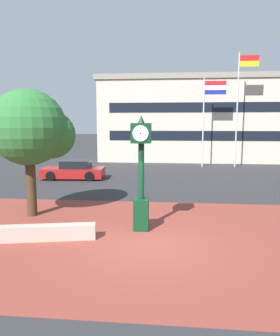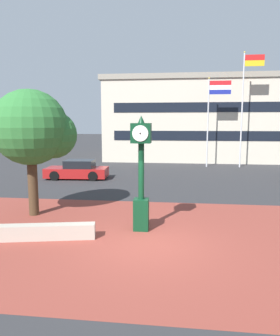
{
  "view_description": "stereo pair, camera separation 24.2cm",
  "coord_description": "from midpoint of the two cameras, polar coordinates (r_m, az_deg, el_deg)",
  "views": [
    {
      "loc": [
        0.72,
        -9.47,
        3.78
      ],
      "look_at": [
        -0.33,
        1.37,
        2.23
      ],
      "focal_mm": 33.72,
      "sensor_mm": 36.0,
      "label": 1
    },
    {
      "loc": [
        0.97,
        -9.45,
        3.78
      ],
      "look_at": [
        -0.33,
        1.37,
        2.23
      ],
      "focal_mm": 33.72,
      "sensor_mm": 36.0,
      "label": 2
    }
  ],
  "objects": [
    {
      "name": "planter_wall",
      "position": [
        10.93,
        -17.28,
        -11.1
      ],
      "size": [
        3.22,
        1.03,
        0.5
      ],
      "primitive_type": "cube",
      "rotation": [
        0.0,
        0.0,
        0.2
      ],
      "color": "#ADA393",
      "rests_on": "ground"
    },
    {
      "name": "street_clock",
      "position": [
        11.0,
        -0.41,
        -0.77
      ],
      "size": [
        0.69,
        0.8,
        4.04
      ],
      "rotation": [
        0.0,
        0.0,
        0.02
      ],
      "color": "#0C381E",
      "rests_on": "ground"
    },
    {
      "name": "plaza_tree",
      "position": [
        13.44,
        -19.22,
        6.56
      ],
      "size": [
        3.26,
        3.03,
        5.13
      ],
      "color": "#42301E",
      "rests_on": "ground"
    },
    {
      "name": "flagpole_primary",
      "position": [
        28.06,
        11.76,
        9.87
      ],
      "size": [
        1.91,
        0.14,
        7.61
      ],
      "color": "silver",
      "rests_on": "ground"
    },
    {
      "name": "flagpole_secondary",
      "position": [
        28.51,
        17.31,
        11.52
      ],
      "size": [
        1.69,
        0.14,
        9.65
      ],
      "color": "silver",
      "rests_on": "ground"
    },
    {
      "name": "car_street_near",
      "position": [
        22.04,
        -12.17,
        -0.45
      ],
      "size": [
        4.26,
        2.1,
        1.28
      ],
      "rotation": [
        0.0,
        0.0,
        1.63
      ],
      "color": "maroon",
      "rests_on": "ground"
    },
    {
      "name": "plaza_brick_paving",
      "position": [
        10.85,
        0.77,
        -12.25
      ],
      "size": [
        44.0,
        9.35,
        0.01
      ],
      "primitive_type": "cube",
      "color": "brown",
      "rests_on": "ground"
    },
    {
      "name": "civic_building",
      "position": [
        37.35,
        13.62,
        8.5
      ],
      "size": [
        25.17,
        14.34,
        8.35
      ],
      "color": "beige",
      "rests_on": "ground"
    },
    {
      "name": "ground_plane",
      "position": [
        10.22,
        0.44,
        -13.58
      ],
      "size": [
        200.0,
        200.0,
        0.0
      ],
      "primitive_type": "plane",
      "color": "#2D2D30"
    }
  ]
}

